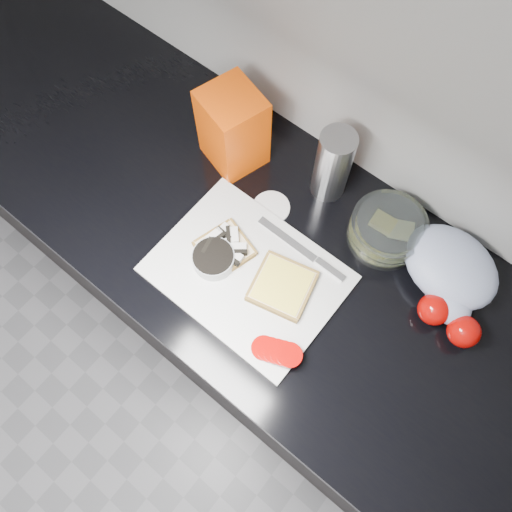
{
  "coord_description": "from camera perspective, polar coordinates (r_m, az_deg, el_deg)",
  "views": [
    {
      "loc": [
        0.14,
        0.82,
        1.93
      ],
      "look_at": [
        -0.13,
        1.14,
        0.95
      ],
      "focal_mm": 35.0,
      "sensor_mm": 36.0,
      "label": 1
    }
  ],
  "objects": [
    {
      "name": "seed_tub",
      "position": [
        1.09,
        -4.85,
        -0.39
      ],
      "size": [
        0.09,
        0.09,
        0.05
      ],
      "color": "#9FA4A4",
      "rests_on": "countertop"
    },
    {
      "name": "tub_lid",
      "position": [
        1.17,
        1.75,
        5.56
      ],
      "size": [
        0.11,
        0.11,
        0.01
      ],
      "primitive_type": "cylinder",
      "rotation": [
        0.0,
        0.0,
        -0.3
      ],
      "color": "silver",
      "rests_on": "countertop"
    },
    {
      "name": "knife",
      "position": [
        1.11,
        6.35,
        -0.04
      ],
      "size": [
        0.23,
        0.02,
        0.01
      ],
      "rotation": [
        0.0,
        0.0,
        -0.01
      ],
      "color": "silver",
      "rests_on": "cutting_board"
    },
    {
      "name": "bread_right",
      "position": [
        1.07,
        3.02,
        -3.45
      ],
      "size": [
        0.15,
        0.15,
        0.02
      ],
      "rotation": [
        0.0,
        0.0,
        0.24
      ],
      "color": "beige",
      "rests_on": "cutting_board"
    },
    {
      "name": "base_cabinet",
      "position": [
        1.55,
        5.04,
        -8.65
      ],
      "size": [
        3.5,
        0.6,
        0.86
      ],
      "primitive_type": "cube",
      "color": "black",
      "rests_on": "ground"
    },
    {
      "name": "countertop",
      "position": [
        1.12,
        6.9,
        -2.92
      ],
      "size": [
        3.5,
        0.64,
        0.04
      ],
      "primitive_type": "cube",
      "color": "black",
      "rests_on": "base_cabinet"
    },
    {
      "name": "glass_bowl",
      "position": [
        1.14,
        14.7,
        2.89
      ],
      "size": [
        0.17,
        0.17,
        0.07
      ],
      "rotation": [
        0.0,
        0.0,
        0.07
      ],
      "color": "silver",
      "rests_on": "countertop"
    },
    {
      "name": "bread_bag",
      "position": [
        1.17,
        -2.64,
        14.3
      ],
      "size": [
        0.16,
        0.15,
        0.2
      ],
      "primitive_type": "cube",
      "rotation": [
        0.0,
        0.0,
        -0.28
      ],
      "color": "#E84103",
      "rests_on": "countertop"
    },
    {
      "name": "tomato_slices",
      "position": [
        1.03,
        2.36,
        -10.84
      ],
      "size": [
        0.12,
        0.08,
        0.02
      ],
      "rotation": [
        0.0,
        0.0,
        -0.11
      ],
      "color": "#A20703",
      "rests_on": "cutting_board"
    },
    {
      "name": "whole_tomatoes",
      "position": [
        1.11,
        21.17,
        -6.88
      ],
      "size": [
        0.14,
        0.07,
        0.07
      ],
      "rotation": [
        0.0,
        0.0,
        0.29
      ],
      "color": "#A20703",
      "rests_on": "countertop"
    },
    {
      "name": "steel_canister",
      "position": [
        1.13,
        8.76,
        10.24
      ],
      "size": [
        0.08,
        0.08,
        0.19
      ],
      "primitive_type": "cylinder",
      "color": "#A6A6AB",
      "rests_on": "countertop"
    },
    {
      "name": "grocery_bag",
      "position": [
        1.13,
        21.33,
        -1.68
      ],
      "size": [
        0.24,
        0.22,
        0.09
      ],
      "rotation": [
        0.0,
        0.0,
        -0.18
      ],
      "color": "#99A7BD",
      "rests_on": "countertop"
    },
    {
      "name": "bread_left",
      "position": [
        1.1,
        -3.55,
        0.96
      ],
      "size": [
        0.14,
        0.14,
        0.03
      ],
      "rotation": [
        0.0,
        0.0,
        -0.28
      ],
      "color": "beige",
      "rests_on": "cutting_board"
    },
    {
      "name": "cutting_board",
      "position": [
        1.09,
        -0.99,
        -2.02
      ],
      "size": [
        0.4,
        0.3,
        0.01
      ],
      "primitive_type": "cube",
      "color": "silver",
      "rests_on": "countertop"
    }
  ]
}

